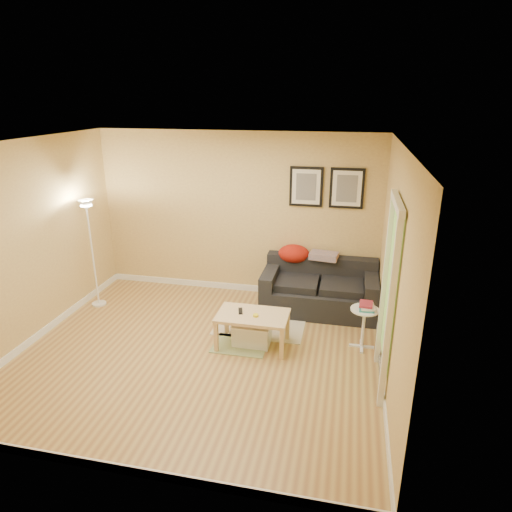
# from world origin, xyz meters

# --- Properties ---
(floor) EXTENTS (4.50, 4.50, 0.00)m
(floor) POSITION_xyz_m (0.00, 0.00, 0.00)
(floor) COLOR tan
(floor) RESTS_ON ground
(ceiling) EXTENTS (4.50, 4.50, 0.00)m
(ceiling) POSITION_xyz_m (0.00, 0.00, 2.60)
(ceiling) COLOR white
(ceiling) RESTS_ON wall_back
(wall_back) EXTENTS (4.50, 0.00, 4.50)m
(wall_back) POSITION_xyz_m (0.00, 2.00, 1.30)
(wall_back) COLOR #D7BA6E
(wall_back) RESTS_ON ground
(wall_front) EXTENTS (4.50, 0.00, 4.50)m
(wall_front) POSITION_xyz_m (0.00, -2.00, 1.30)
(wall_front) COLOR #D7BA6E
(wall_front) RESTS_ON ground
(wall_left) EXTENTS (0.00, 4.00, 4.00)m
(wall_left) POSITION_xyz_m (-2.25, 0.00, 1.30)
(wall_left) COLOR #D7BA6E
(wall_left) RESTS_ON ground
(wall_right) EXTENTS (0.00, 4.00, 4.00)m
(wall_right) POSITION_xyz_m (2.25, 0.00, 1.30)
(wall_right) COLOR #D7BA6E
(wall_right) RESTS_ON ground
(baseboard_back) EXTENTS (4.50, 0.02, 0.10)m
(baseboard_back) POSITION_xyz_m (0.00, 1.99, 0.05)
(baseboard_back) COLOR white
(baseboard_back) RESTS_ON ground
(baseboard_front) EXTENTS (4.50, 0.02, 0.10)m
(baseboard_front) POSITION_xyz_m (0.00, -1.99, 0.05)
(baseboard_front) COLOR white
(baseboard_front) RESTS_ON ground
(baseboard_left) EXTENTS (0.02, 4.00, 0.10)m
(baseboard_left) POSITION_xyz_m (-2.24, 0.00, 0.05)
(baseboard_left) COLOR white
(baseboard_left) RESTS_ON ground
(baseboard_right) EXTENTS (0.02, 4.00, 0.10)m
(baseboard_right) POSITION_xyz_m (2.24, 0.00, 0.05)
(baseboard_right) COLOR white
(baseboard_right) RESTS_ON ground
(sofa) EXTENTS (1.70, 0.90, 0.75)m
(sofa) POSITION_xyz_m (1.38, 1.53, 0.38)
(sofa) COLOR black
(sofa) RESTS_ON ground
(red_throw) EXTENTS (0.48, 0.36, 0.28)m
(red_throw) POSITION_xyz_m (0.94, 1.84, 0.77)
(red_throw) COLOR #B22510
(red_throw) RESTS_ON sofa
(plaid_throw) EXTENTS (0.45, 0.32, 0.10)m
(plaid_throw) POSITION_xyz_m (1.41, 1.81, 0.78)
(plaid_throw) COLOR tan
(plaid_throw) RESTS_ON sofa
(framed_print_left) EXTENTS (0.50, 0.04, 0.60)m
(framed_print_left) POSITION_xyz_m (1.08, 1.98, 1.80)
(framed_print_left) COLOR black
(framed_print_left) RESTS_ON wall_back
(framed_print_right) EXTENTS (0.50, 0.04, 0.60)m
(framed_print_right) POSITION_xyz_m (1.68, 1.98, 1.80)
(framed_print_right) COLOR black
(framed_print_right) RESTS_ON wall_back
(area_rug) EXTENTS (1.25, 0.85, 0.01)m
(area_rug) POSITION_xyz_m (0.61, 0.86, 0.01)
(area_rug) COLOR beige
(area_rug) RESTS_ON ground
(green_runner) EXTENTS (0.70, 0.50, 0.01)m
(green_runner) POSITION_xyz_m (0.46, 0.26, 0.01)
(green_runner) COLOR #668C4C
(green_runner) RESTS_ON ground
(coffee_table) EXTENTS (0.97, 0.66, 0.46)m
(coffee_table) POSITION_xyz_m (0.62, 0.30, 0.23)
(coffee_table) COLOR #DEBA87
(coffee_table) RESTS_ON ground
(remote_control) EXTENTS (0.09, 0.17, 0.02)m
(remote_control) POSITION_xyz_m (0.45, 0.34, 0.47)
(remote_control) COLOR black
(remote_control) RESTS_ON coffee_table
(tape_roll) EXTENTS (0.07, 0.07, 0.03)m
(tape_roll) POSITION_xyz_m (0.67, 0.25, 0.47)
(tape_roll) COLOR yellow
(tape_roll) RESTS_ON coffee_table
(storage_bin) EXTENTS (0.49, 0.36, 0.30)m
(storage_bin) POSITION_xyz_m (0.60, 0.35, 0.15)
(storage_bin) COLOR white
(storage_bin) RESTS_ON ground
(side_table) EXTENTS (0.36, 0.36, 0.55)m
(side_table) POSITION_xyz_m (2.02, 0.56, 0.28)
(side_table) COLOR white
(side_table) RESTS_ON ground
(book_stack) EXTENTS (0.18, 0.24, 0.08)m
(book_stack) POSITION_xyz_m (2.04, 0.57, 0.59)
(book_stack) COLOR teal
(book_stack) RESTS_ON side_table
(floor_lamp) EXTENTS (0.22, 0.22, 1.68)m
(floor_lamp) POSITION_xyz_m (-2.00, 0.99, 0.79)
(floor_lamp) COLOR white
(floor_lamp) RESTS_ON ground
(doorway) EXTENTS (0.12, 1.01, 2.13)m
(doorway) POSITION_xyz_m (2.20, -0.15, 1.02)
(doorway) COLOR white
(doorway) RESTS_ON ground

